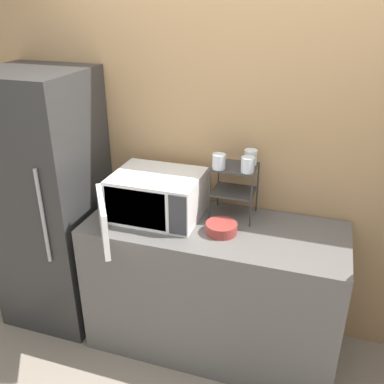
{
  "coord_description": "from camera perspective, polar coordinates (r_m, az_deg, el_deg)",
  "views": [
    {
      "loc": [
        0.58,
        -1.9,
        2.25
      ],
      "look_at": [
        -0.16,
        0.36,
        1.13
      ],
      "focal_mm": 40.0,
      "sensor_mm": 36.0,
      "label": 1
    }
  ],
  "objects": [
    {
      "name": "microwave",
      "position": [
        2.71,
        -4.94,
        -0.58
      ],
      "size": [
        0.57,
        0.81,
        0.29
      ],
      "color": "silver",
      "rests_on": "counter"
    },
    {
      "name": "wall_back",
      "position": [
        2.82,
        5.18,
        5.44
      ],
      "size": [
        8.0,
        0.06,
        2.6
      ],
      "color": "tan",
      "rests_on": "ground_plane"
    },
    {
      "name": "bowl",
      "position": [
        2.58,
        3.93,
        -4.84
      ],
      "size": [
        0.19,
        0.19,
        0.06
      ],
      "color": "maroon",
      "rests_on": "counter"
    },
    {
      "name": "glass_front_left",
      "position": [
        2.58,
        3.61,
        4.1
      ],
      "size": [
        0.08,
        0.08,
        0.09
      ],
      "color": "silver",
      "rests_on": "dish_rack"
    },
    {
      "name": "refrigerator",
      "position": [
        3.15,
        -18.43,
        -1.35
      ],
      "size": [
        0.66,
        0.67,
        1.82
      ],
      "color": "#2D2D2D",
      "rests_on": "ground_plane"
    },
    {
      "name": "glass_back_right",
      "position": [
        2.67,
        7.81,
        4.64
      ],
      "size": [
        0.08,
        0.08,
        0.09
      ],
      "color": "silver",
      "rests_on": "dish_rack"
    },
    {
      "name": "counter",
      "position": [
        2.91,
        2.82,
        -12.61
      ],
      "size": [
        1.62,
        0.66,
        0.93
      ],
      "color": "#595654",
      "rests_on": "ground_plane"
    },
    {
      "name": "glass_front_right",
      "position": [
        2.55,
        7.43,
        3.64
      ],
      "size": [
        0.08,
        0.08,
        0.09
      ],
      "color": "silver",
      "rests_on": "dish_rack"
    },
    {
      "name": "dish_rack",
      "position": [
        2.68,
        5.67,
        1.54
      ],
      "size": [
        0.27,
        0.23,
        0.34
      ],
      "color": "#333333",
      "rests_on": "counter"
    },
    {
      "name": "ground_plane",
      "position": [
        3.0,
        0.8,
        -23.36
      ],
      "size": [
        12.0,
        12.0,
        0.0
      ],
      "primitive_type": "plane",
      "color": "gray"
    }
  ]
}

